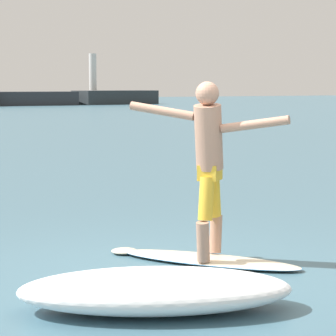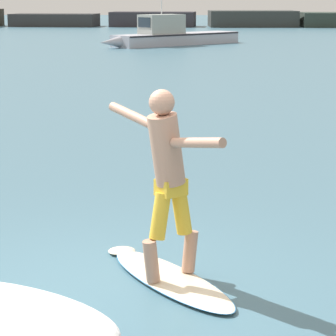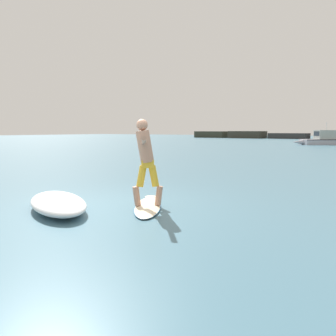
# 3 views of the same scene
# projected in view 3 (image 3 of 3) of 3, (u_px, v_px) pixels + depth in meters

# --- Properties ---
(ground_plane) EXTENTS (200.00, 200.00, 0.00)m
(ground_plane) POSITION_uv_depth(u_px,v_px,m) (121.00, 206.00, 7.14)
(ground_plane) COLOR #41697B
(surfboard) EXTENTS (1.56, 2.04, 0.19)m
(surfboard) POSITION_uv_depth(u_px,v_px,m) (148.00, 206.00, 7.00)
(surfboard) COLOR beige
(surfboard) RESTS_ON ground
(surfer) EXTENTS (1.15, 1.35, 1.82)m
(surfer) POSITION_uv_depth(u_px,v_px,m) (145.00, 155.00, 6.83)
(surfer) COLOR tan
(surfer) RESTS_ON surfboard
(fishing_boat_near_jetty) EXTENTS (7.48, 7.09, 2.56)m
(fishing_boat_near_jetty) POSITION_uv_depth(u_px,v_px,m) (331.00, 140.00, 37.58)
(fishing_boat_near_jetty) COLOR #AAAAB6
(fishing_boat_near_jetty) RESTS_ON ground
(channel_marker_buoy) EXTENTS (0.92, 0.92, 1.80)m
(channel_marker_buoy) POSITION_uv_depth(u_px,v_px,m) (143.00, 136.00, 54.99)
(channel_marker_buoy) COLOR #288447
(channel_marker_buoy) RESTS_ON ground
(wave_foam_at_tail) EXTENTS (2.47, 1.92, 0.34)m
(wave_foam_at_tail) POSITION_uv_depth(u_px,v_px,m) (58.00, 203.00, 6.67)
(wave_foam_at_tail) COLOR white
(wave_foam_at_tail) RESTS_ON ground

